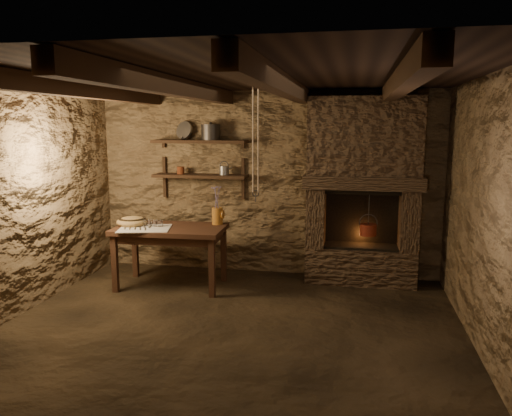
% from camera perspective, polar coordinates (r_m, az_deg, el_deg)
% --- Properties ---
extents(floor, '(4.50, 4.50, 0.00)m').
position_cam_1_polar(floor, '(4.99, -3.06, -13.73)').
color(floor, black).
rests_on(floor, ground).
extents(back_wall, '(4.50, 0.04, 2.40)m').
position_cam_1_polar(back_wall, '(6.59, 1.14, 2.82)').
color(back_wall, '#4D3924').
rests_on(back_wall, floor).
extents(front_wall, '(4.50, 0.04, 2.40)m').
position_cam_1_polar(front_wall, '(2.81, -13.47, -6.71)').
color(front_wall, '#4D3924').
rests_on(front_wall, floor).
extents(left_wall, '(0.04, 4.00, 2.40)m').
position_cam_1_polar(left_wall, '(5.65, -25.90, 0.72)').
color(left_wall, '#4D3924').
rests_on(left_wall, floor).
extents(right_wall, '(0.04, 4.00, 2.40)m').
position_cam_1_polar(right_wall, '(4.64, 24.81, -0.92)').
color(right_wall, '#4D3924').
rests_on(right_wall, floor).
extents(ceiling, '(4.50, 4.00, 0.04)m').
position_cam_1_polar(ceiling, '(4.61, -3.34, 14.86)').
color(ceiling, black).
rests_on(ceiling, back_wall).
extents(beam_far_left, '(0.14, 3.95, 0.16)m').
position_cam_1_polar(beam_far_left, '(5.18, -20.02, 12.72)').
color(beam_far_left, black).
rests_on(beam_far_left, ceiling).
extents(beam_mid_left, '(0.14, 3.95, 0.16)m').
position_cam_1_polar(beam_mid_left, '(4.75, -9.34, 13.50)').
color(beam_mid_left, black).
rests_on(beam_mid_left, ceiling).
extents(beam_mid_right, '(0.14, 3.95, 0.16)m').
position_cam_1_polar(beam_mid_right, '(4.50, 3.03, 13.83)').
color(beam_mid_right, black).
rests_on(beam_mid_right, ceiling).
extents(beam_far_right, '(0.14, 3.95, 0.16)m').
position_cam_1_polar(beam_far_right, '(4.47, 16.20, 13.51)').
color(beam_far_right, black).
rests_on(beam_far_right, ceiling).
extents(shelf_lower, '(1.25, 0.30, 0.04)m').
position_cam_1_polar(shelf_lower, '(6.63, -6.37, 3.67)').
color(shelf_lower, black).
rests_on(shelf_lower, back_wall).
extents(shelf_upper, '(1.25, 0.30, 0.04)m').
position_cam_1_polar(shelf_upper, '(6.60, -6.45, 7.56)').
color(shelf_upper, black).
rests_on(shelf_upper, back_wall).
extents(hearth, '(1.43, 0.51, 2.30)m').
position_cam_1_polar(hearth, '(6.26, 12.11, 2.49)').
color(hearth, '#3D2C1E').
rests_on(hearth, floor).
extents(work_table, '(1.34, 0.80, 0.75)m').
position_cam_1_polar(work_table, '(6.20, -9.69, -5.26)').
color(work_table, '#351E12').
rests_on(work_table, floor).
extents(linen_cloth, '(0.68, 0.60, 0.01)m').
position_cam_1_polar(linen_cloth, '(6.07, -12.59, -2.29)').
color(linen_cloth, beige).
rests_on(linen_cloth, work_table).
extents(pewter_cutlery_row, '(0.53, 0.30, 0.01)m').
position_cam_1_polar(pewter_cutlery_row, '(6.05, -12.67, -2.23)').
color(pewter_cutlery_row, gray).
rests_on(pewter_cutlery_row, linen_cloth).
extents(drinking_glasses, '(0.19, 0.06, 0.08)m').
position_cam_1_polar(drinking_glasses, '(6.15, -12.02, -1.71)').
color(drinking_glasses, white).
rests_on(drinking_glasses, linen_cloth).
extents(stoneware_jug, '(0.15, 0.15, 0.48)m').
position_cam_1_polar(stoneware_jug, '(6.17, -4.42, 0.00)').
color(stoneware_jug, '#AE6A21').
rests_on(stoneware_jug, work_table).
extents(wooden_bowl, '(0.45, 0.45, 0.13)m').
position_cam_1_polar(wooden_bowl, '(6.30, -13.95, -1.53)').
color(wooden_bowl, olive).
rests_on(wooden_bowl, work_table).
extents(iron_stockpot, '(0.30, 0.30, 0.18)m').
position_cam_1_polar(iron_stockpot, '(6.55, -5.19, 8.54)').
color(iron_stockpot, '#2D2A28').
rests_on(iron_stockpot, shelf_upper).
extents(tin_pan, '(0.27, 0.19, 0.24)m').
position_cam_1_polar(tin_pan, '(6.76, -8.20, 8.77)').
color(tin_pan, '#979792').
rests_on(tin_pan, shelf_upper).
extents(small_kettle, '(0.19, 0.15, 0.18)m').
position_cam_1_polar(small_kettle, '(6.53, -3.67, 4.30)').
color(small_kettle, '#979792').
rests_on(small_kettle, shelf_lower).
extents(rusty_tin, '(0.11, 0.11, 0.10)m').
position_cam_1_polar(rusty_tin, '(6.71, -8.60, 4.28)').
color(rusty_tin, '#4F200F').
rests_on(rusty_tin, shelf_lower).
extents(red_pot, '(0.24, 0.24, 0.54)m').
position_cam_1_polar(red_pot, '(6.29, 12.70, -2.34)').
color(red_pot, maroon).
rests_on(red_pot, hearth).
extents(hanging_ropes, '(0.08, 0.08, 1.20)m').
position_cam_1_polar(hanging_ropes, '(5.60, -0.06, 7.79)').
color(hanging_ropes, beige).
rests_on(hanging_ropes, ceiling).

